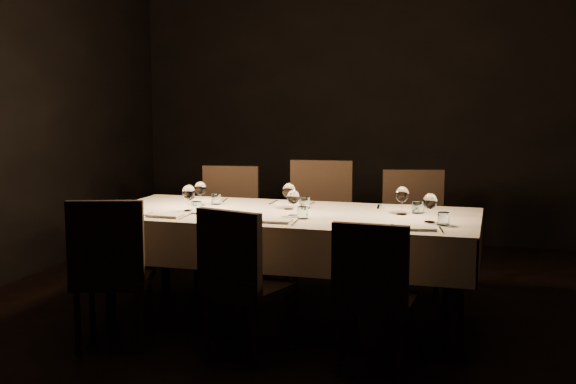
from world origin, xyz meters
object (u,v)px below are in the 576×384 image
(dining_table, at_px, (288,223))
(chair_far_center, at_px, (319,221))
(chair_near_right, at_px, (373,289))
(chair_far_left, at_px, (228,221))
(chair_near_left, at_px, (110,266))
(chair_far_right, at_px, (414,229))
(chair_near_center, at_px, (240,276))

(dining_table, relative_size, chair_far_center, 2.44)
(chair_near_right, height_order, chair_far_left, chair_far_left)
(chair_near_left, height_order, chair_near_right, chair_near_left)
(chair_near_right, bearing_deg, dining_table, -44.22)
(dining_table, relative_size, chair_near_left, 2.70)
(dining_table, relative_size, chair_far_right, 2.58)
(chair_far_center, bearing_deg, chair_near_center, -100.28)
(chair_near_left, xyz_separation_m, chair_near_right, (1.60, 0.04, -0.03))
(chair_near_right, bearing_deg, chair_far_right, -88.65)
(chair_near_left, relative_size, chair_far_right, 0.96)
(chair_near_center, bearing_deg, dining_table, -78.54)
(chair_near_left, xyz_separation_m, chair_far_right, (1.64, 1.66, 0.02))
(chair_near_left, distance_m, chair_far_center, 1.86)
(chair_far_left, bearing_deg, chair_near_left, -102.66)
(chair_far_center, xyz_separation_m, chair_far_right, (0.74, 0.04, -0.03))
(chair_near_center, xyz_separation_m, chair_far_right, (0.83, 1.61, 0.03))
(dining_table, height_order, chair_near_left, chair_near_left)
(dining_table, xyz_separation_m, chair_far_right, (0.76, 0.86, -0.15))
(chair_near_right, bearing_deg, chair_near_left, 4.29)
(chair_far_left, bearing_deg, dining_table, -55.22)
(chair_near_center, xyz_separation_m, chair_near_right, (0.78, -0.02, -0.02))
(chair_near_center, height_order, chair_far_right, chair_far_right)
(chair_near_left, height_order, chair_far_left, chair_far_left)
(dining_table, relative_size, chair_near_right, 2.91)
(dining_table, bearing_deg, chair_far_right, 48.66)
(chair_near_left, bearing_deg, chair_far_center, -137.26)
(chair_near_left, relative_size, chair_far_center, 0.91)
(chair_near_right, bearing_deg, chair_near_center, 1.69)
(chair_near_left, xyz_separation_m, chair_near_center, (0.81, 0.05, -0.02))
(chair_near_center, bearing_deg, chair_near_right, -164.18)
(chair_far_left, height_order, chair_far_center, chair_far_center)
(dining_table, distance_m, chair_far_left, 1.12)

